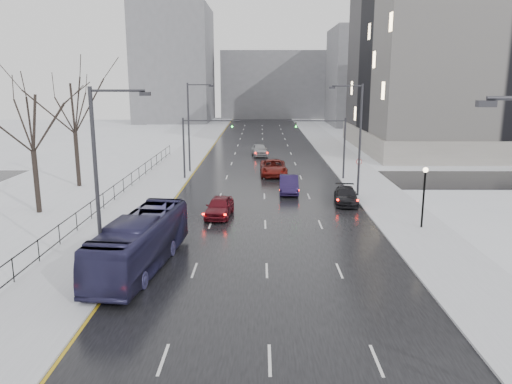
{
  "coord_description": "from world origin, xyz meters",
  "views": [
    {
      "loc": [
        -0.36,
        -3.84,
        10.28
      ],
      "look_at": [
        -0.67,
        30.79,
        2.5
      ],
      "focal_mm": 35.0,
      "sensor_mm": 36.0,
      "label": 1
    }
  ],
  "objects_px": {
    "streetlight_r_mid": "(358,135)",
    "tree_park_e": "(80,187)",
    "mast_signal_right": "(334,141)",
    "sedan_right_cross": "(273,168)",
    "no_uturn_sign": "(359,164)",
    "bus": "(140,242)",
    "streetlight_l_far": "(191,123)",
    "mast_signal_left": "(194,141)",
    "sedan_center_far": "(259,150)",
    "streetlight_l_near": "(101,178)",
    "sedan_center_near": "(219,207)",
    "sedan_right_near": "(289,184)",
    "tree_park_d": "(40,214)",
    "sedan_right_far": "(346,196)",
    "lamppost_r_mid": "(424,189)"
  },
  "relations": [
    {
      "from": "mast_signal_right",
      "to": "sedan_right_cross",
      "type": "height_order",
      "value": "mast_signal_right"
    },
    {
      "from": "mast_signal_right",
      "to": "sedan_center_near",
      "type": "height_order",
      "value": "mast_signal_right"
    },
    {
      "from": "tree_park_e",
      "to": "sedan_right_near",
      "type": "distance_m",
      "value": 20.65
    },
    {
      "from": "mast_signal_left",
      "to": "sedan_right_far",
      "type": "relative_size",
      "value": 1.39
    },
    {
      "from": "tree_park_e",
      "to": "streetlight_l_near",
      "type": "distance_m",
      "value": 26.61
    },
    {
      "from": "mast_signal_right",
      "to": "mast_signal_left",
      "type": "bearing_deg",
      "value": 180.0
    },
    {
      "from": "streetlight_l_far",
      "to": "sedan_center_near",
      "type": "relative_size",
      "value": 2.19
    },
    {
      "from": "mast_signal_right",
      "to": "sedan_right_cross",
      "type": "bearing_deg",
      "value": 159.68
    },
    {
      "from": "bus",
      "to": "sedan_right_near",
      "type": "xyz_separation_m",
      "value": [
        9.28,
        19.06,
        -0.68
      ]
    },
    {
      "from": "sedan_right_cross",
      "to": "tree_park_e",
      "type": "bearing_deg",
      "value": -163.29
    },
    {
      "from": "mast_signal_left",
      "to": "bus",
      "type": "height_order",
      "value": "mast_signal_left"
    },
    {
      "from": "no_uturn_sign",
      "to": "sedan_center_near",
      "type": "height_order",
      "value": "no_uturn_sign"
    },
    {
      "from": "mast_signal_right",
      "to": "sedan_center_far",
      "type": "bearing_deg",
      "value": 115.12
    },
    {
      "from": "streetlight_r_mid",
      "to": "streetlight_l_near",
      "type": "xyz_separation_m",
      "value": [
        -16.33,
        -20.0,
        0.0
      ]
    },
    {
      "from": "sedan_right_far",
      "to": "lamppost_r_mid",
      "type": "bearing_deg",
      "value": -55.52
    },
    {
      "from": "tree_park_e",
      "to": "sedan_center_far",
      "type": "xyz_separation_m",
      "value": [
        17.7,
        20.69,
        0.88
      ]
    },
    {
      "from": "sedan_center_near",
      "to": "sedan_right_cross",
      "type": "xyz_separation_m",
      "value": [
        4.57,
        17.17,
        0.07
      ]
    },
    {
      "from": "sedan_right_cross",
      "to": "streetlight_r_mid",
      "type": "bearing_deg",
      "value": -56.91
    },
    {
      "from": "tree_park_e",
      "to": "mast_signal_right",
      "type": "xyz_separation_m",
      "value": [
        25.53,
        4.0,
        4.11
      ]
    },
    {
      "from": "mast_signal_right",
      "to": "sedan_right_near",
      "type": "height_order",
      "value": "mast_signal_right"
    },
    {
      "from": "mast_signal_right",
      "to": "sedan_right_near",
      "type": "relative_size",
      "value": 1.32
    },
    {
      "from": "mast_signal_left",
      "to": "streetlight_r_mid",
      "type": "bearing_deg",
      "value": -27.31
    },
    {
      "from": "bus",
      "to": "sedan_center_far",
      "type": "height_order",
      "value": "bus"
    },
    {
      "from": "tree_park_d",
      "to": "bus",
      "type": "bearing_deg",
      "value": -47.05
    },
    {
      "from": "streetlight_l_far",
      "to": "sedan_center_far",
      "type": "height_order",
      "value": "streetlight_l_far"
    },
    {
      "from": "streetlight_r_mid",
      "to": "sedan_right_near",
      "type": "distance_m",
      "value": 7.72
    },
    {
      "from": "mast_signal_left",
      "to": "sedan_right_cross",
      "type": "xyz_separation_m",
      "value": [
        8.4,
        2.32,
        -3.22
      ]
    },
    {
      "from": "streetlight_r_mid",
      "to": "bus",
      "type": "bearing_deg",
      "value": -130.75
    },
    {
      "from": "bus",
      "to": "tree_park_e",
      "type": "bearing_deg",
      "value": 124.14
    },
    {
      "from": "no_uturn_sign",
      "to": "bus",
      "type": "xyz_separation_m",
      "value": [
        -16.2,
        -21.6,
        -0.77
      ]
    },
    {
      "from": "streetlight_l_near",
      "to": "streetlight_l_far",
      "type": "relative_size",
      "value": 1.0
    },
    {
      "from": "tree_park_e",
      "to": "sedan_right_far",
      "type": "xyz_separation_m",
      "value": [
        25.11,
        -6.61,
        0.72
      ]
    },
    {
      "from": "streetlight_l_near",
      "to": "sedan_center_near",
      "type": "distance_m",
      "value": 14.75
    },
    {
      "from": "tree_park_d",
      "to": "tree_park_e",
      "type": "xyz_separation_m",
      "value": [
        -0.4,
        10.0,
        0.0
      ]
    },
    {
      "from": "streetlight_r_mid",
      "to": "tree_park_e",
      "type": "bearing_deg",
      "value": 171.37
    },
    {
      "from": "streetlight_l_near",
      "to": "bus",
      "type": "bearing_deg",
      "value": 64.03
    },
    {
      "from": "streetlight_l_far",
      "to": "sedan_right_cross",
      "type": "height_order",
      "value": "streetlight_l_far"
    },
    {
      "from": "lamppost_r_mid",
      "to": "sedan_right_cross",
      "type": "distance_m",
      "value": 22.7
    },
    {
      "from": "tree_park_e",
      "to": "streetlight_l_far",
      "type": "bearing_deg",
      "value": 38.57
    },
    {
      "from": "no_uturn_sign",
      "to": "mast_signal_left",
      "type": "bearing_deg",
      "value": 166.4
    },
    {
      "from": "sedan_right_near",
      "to": "sedan_right_far",
      "type": "relative_size",
      "value": 1.05
    },
    {
      "from": "streetlight_l_far",
      "to": "sedan_right_near",
      "type": "height_order",
      "value": "streetlight_l_far"
    },
    {
      "from": "tree_park_d",
      "to": "mast_signal_right",
      "type": "relative_size",
      "value": 1.92
    },
    {
      "from": "lamppost_r_mid",
      "to": "no_uturn_sign",
      "type": "xyz_separation_m",
      "value": [
        -1.8,
        14.0,
        -0.64
      ]
    },
    {
      "from": "sedan_right_near",
      "to": "sedan_right_cross",
      "type": "distance_m",
      "value": 8.94
    },
    {
      "from": "streetlight_l_far",
      "to": "streetlight_r_mid",
      "type": "bearing_deg",
      "value": -36.3
    },
    {
      "from": "sedan_right_cross",
      "to": "mast_signal_right",
      "type": "bearing_deg",
      "value": -21.75
    },
    {
      "from": "mast_signal_right",
      "to": "bus",
      "type": "relative_size",
      "value": 0.61
    },
    {
      "from": "sedan_center_near",
      "to": "sedan_right_near",
      "type": "distance_m",
      "value": 10.13
    },
    {
      "from": "mast_signal_left",
      "to": "sedan_center_far",
      "type": "relative_size",
      "value": 1.32
    }
  ]
}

